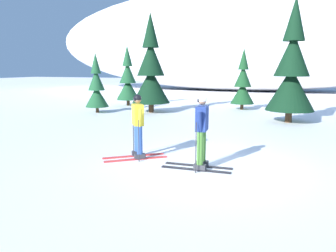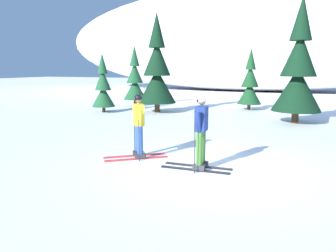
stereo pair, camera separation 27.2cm
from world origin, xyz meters
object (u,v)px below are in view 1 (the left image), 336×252
object	(u,v)px
pine_tree_center	(243,84)
pine_tree_center_left	(151,71)
skier_navy_jacket	(201,131)
pine_tree_far_left	(97,88)
pine_tree_left	(128,81)
skier_yellow_jacket	(138,125)
pine_tree_center_right	(292,71)

from	to	relation	value
pine_tree_center	pine_tree_center_left	bearing A→B (deg)	-146.86
skier_navy_jacket	pine_tree_far_left	distance (m)	10.68
skier_navy_jacket	pine_tree_left	world-z (taller)	pine_tree_left
skier_yellow_jacket	pine_tree_center_left	xyz separation A→B (m)	(-3.12, 8.23, 1.29)
pine_tree_left	pine_tree_center_left	distance (m)	3.68
skier_yellow_jacket	pine_tree_left	size ratio (longest dim) A/B	0.45
pine_tree_far_left	pine_tree_center_right	bearing A→B (deg)	1.28
skier_yellow_jacket	skier_navy_jacket	distance (m)	1.83
pine_tree_left	pine_tree_center_left	size ratio (longest dim) A/B	0.72
skier_yellow_jacket	pine_tree_center	distance (m)	11.21
skier_navy_jacket	pine_tree_far_left	size ratio (longest dim) A/B	0.56
pine_tree_center	pine_tree_center_right	xyz separation A→B (m)	(2.49, -3.74, 0.78)
pine_tree_far_left	pine_tree_center_right	xyz separation A→B (m)	(9.59, 0.21, 0.90)
skier_navy_jacket	pine_tree_center_left	size ratio (longest dim) A/B	0.34
skier_yellow_jacket	pine_tree_left	bearing A→B (deg)	118.30
skier_navy_jacket	pine_tree_center	distance (m)	11.47
pine_tree_center	skier_navy_jacket	bearing A→B (deg)	-87.51
pine_tree_center_left	pine_tree_center_right	world-z (taller)	pine_tree_center_right
pine_tree_left	skier_yellow_jacket	bearing A→B (deg)	-61.70
skier_yellow_jacket	pine_tree_center_left	bearing A→B (deg)	110.78
pine_tree_center	pine_tree_center_right	bearing A→B (deg)	-56.36
pine_tree_center	pine_tree_far_left	bearing A→B (deg)	-150.89
skier_yellow_jacket	pine_tree_far_left	bearing A→B (deg)	128.98
skier_yellow_jacket	pine_tree_center_left	world-z (taller)	pine_tree_center_left
pine_tree_far_left	pine_tree_center	xyz separation A→B (m)	(7.10, 3.96, 0.12)
skier_navy_jacket	pine_tree_center_right	xyz separation A→B (m)	(1.99, 7.71, 1.31)
skier_yellow_jacket	skier_navy_jacket	world-z (taller)	skier_navy_jacket
pine_tree_far_left	pine_tree_center	bearing A→B (deg)	29.11
skier_navy_jacket	pine_tree_center_right	bearing A→B (deg)	75.51
skier_navy_jacket	pine_tree_center_left	distance (m)	9.95
pine_tree_center_right	pine_tree_center	bearing A→B (deg)	123.64
skier_yellow_jacket	pine_tree_center_left	size ratio (longest dim) A/B	0.33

